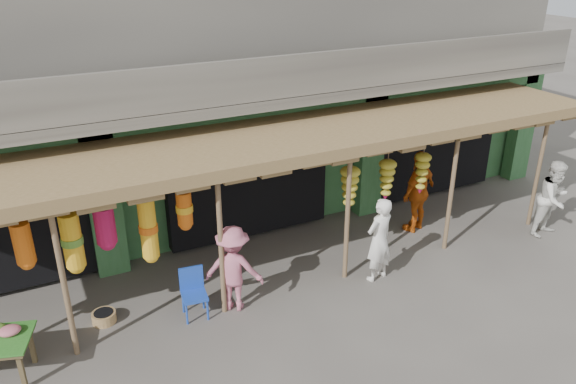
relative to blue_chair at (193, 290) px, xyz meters
name	(u,v)px	position (x,y,z in m)	size (l,w,h in m)	color
ground	(295,284)	(1.99, 0.03, -0.49)	(80.00, 80.00, 0.00)	#514C47
building	(202,62)	(1.99, 4.89, 2.88)	(16.40, 6.80, 7.00)	gray
awning	(269,146)	(1.85, 0.83, 2.08)	(14.00, 2.70, 2.79)	brown
blue_chair	(193,290)	(0.00, 0.00, 0.00)	(0.47, 0.48, 0.88)	#1C44B8
basket_right	(104,317)	(-1.47, 0.47, -0.40)	(0.41, 0.41, 0.19)	olive
person_front	(379,240)	(3.52, -0.49, 0.36)	(0.62, 0.41, 1.70)	white
person_right	(554,199)	(7.99, -0.69, 0.37)	(0.84, 0.65, 1.73)	silver
person_vendor	(418,191)	(5.48, 0.81, 0.45)	(1.10, 0.46, 1.88)	#C85812
person_shopper	(233,269)	(0.71, -0.14, 0.31)	(1.04, 0.60, 1.61)	#C1667D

